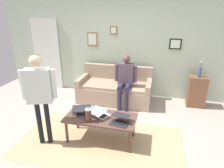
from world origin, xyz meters
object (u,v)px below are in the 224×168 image
Objects in this scene: french_press at (88,115)px; coffee_table at (101,119)px; couch at (115,89)px; side_shelf at (196,91)px; laptop_right at (82,110)px; person_standing at (39,90)px; laptop_center at (120,120)px; laptop_left at (100,114)px; person_seated at (125,78)px; flower_vase at (200,71)px; interior_door at (47,54)px.

coffee_table is at bearing -128.54° from french_press.
couch is 2.42× the size of side_shelf.
laptop_right is 0.26× the size of person_standing.
couch is 1.92m from french_press.
laptop_center is 1.44m from person_standing.
person_standing reaches higher than coffee_table.
laptop_left is 1.12m from person_standing.
couch is at bearing -36.40° from person_seated.
laptop_left is 1.47m from person_seated.
french_press is at bearing 9.72° from laptop_center.
laptop_right is 0.97× the size of flower_vase.
person_seated is (-2.49, 0.69, -0.30)m from interior_door.
interior_door is 1.61× the size of coffee_table.
laptop_left is 1.22× the size of laptop_center.
laptop_center is at bearing 161.33° from laptop_left.
flower_vase is (0.00, 0.00, 0.52)m from side_shelf.
person_seated is (1.72, 0.40, 0.34)m from side_shelf.
couch is 4.24× the size of flower_vase.
flower_vase reaches higher than french_press.
side_shelf is 3.66m from person_standing.
interior_door reaches higher than side_shelf.
laptop_center is 1.61m from person_seated.
laptop_left reaches higher than coffee_table.
laptop_right reaches higher than laptop_center.
interior_door reaches higher than flower_vase.
person_seated reaches higher than flower_vase.
coffee_table is 2.89× the size of flower_vase.
interior_door is at bearing -43.08° from laptop_left.
laptop_center is at bearing 105.61° from couch.
side_shelf reaches higher than laptop_right.
laptop_right is at bearing 38.50° from side_shelf.
french_press is 0.62× the size of flower_vase.
person_standing reaches higher than french_press.
laptop_center is at bearing 52.61° from side_shelf.
laptop_center is at bearing 167.17° from laptop_right.
laptop_center is 0.79× the size of flower_vase.
interior_door reaches higher than laptop_right.
side_shelf reaches higher than french_press.
person_seated reaches higher than laptop_center.
laptop_center is (-0.50, 1.81, 0.21)m from couch.
coffee_table is at bearing 130.28° from laptop_left.
couch is 1.45× the size of person_seated.
laptop_right is 1.53m from person_seated.
laptop_left is at bearing -158.72° from person_standing.
french_press is (0.13, 0.23, 0.07)m from laptop_left.
interior_door is 2.84m from person_standing.
couch is 4.38× the size of laptop_left.
couch is at bearing -98.90° from laptop_right.
laptop_left is at bearing 136.92° from interior_door.
person_standing is (0.92, 0.36, 0.52)m from laptop_left.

